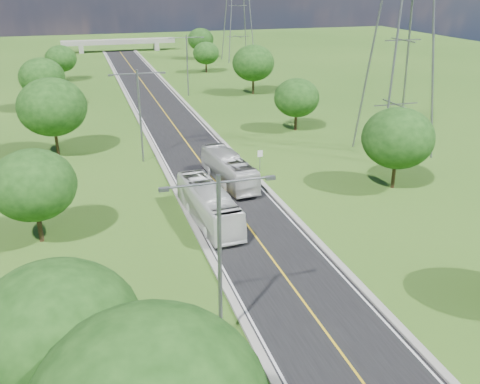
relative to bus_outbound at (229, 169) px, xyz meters
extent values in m
plane|color=#2B5317|center=(-1.21, 24.27, -1.49)|extent=(260.00, 260.00, 0.00)
cube|color=black|center=(-1.21, 30.27, -1.46)|extent=(8.00, 150.00, 0.06)
cube|color=gray|center=(-5.46, 30.27, -1.38)|extent=(0.50, 150.00, 0.22)
cube|color=gray|center=(3.04, 30.27, -1.38)|extent=(0.50, 150.00, 0.22)
cylinder|color=slate|center=(3.99, 2.27, -0.29)|extent=(0.08, 0.08, 2.40)
cube|color=white|center=(3.99, 2.24, 0.51)|extent=(0.55, 0.04, 0.70)
cube|color=gray|center=(-11.21, 104.27, -0.49)|extent=(1.20, 3.00, 2.00)
cube|color=gray|center=(8.79, 104.27, -0.49)|extent=(1.20, 3.00, 2.00)
cube|color=gray|center=(-1.21, 104.27, 1.11)|extent=(30.00, 3.00, 1.20)
cylinder|color=slate|center=(-7.21, -23.73, 3.51)|extent=(0.22, 0.22, 10.00)
cylinder|color=slate|center=(-8.61, -23.73, 8.11)|extent=(2.80, 0.12, 0.12)
cylinder|color=slate|center=(-5.81, -23.73, 8.11)|extent=(2.80, 0.12, 0.12)
cube|color=slate|center=(-9.91, -23.73, 8.06)|extent=(0.50, 0.25, 0.18)
cube|color=slate|center=(-4.51, -23.73, 8.06)|extent=(0.50, 0.25, 0.18)
cylinder|color=slate|center=(-7.21, 9.27, 3.51)|extent=(0.22, 0.22, 10.00)
cylinder|color=slate|center=(-8.61, 9.27, 8.11)|extent=(2.80, 0.12, 0.12)
cylinder|color=slate|center=(-5.81, 9.27, 8.11)|extent=(2.80, 0.12, 0.12)
cube|color=slate|center=(-9.91, 9.27, 8.06)|extent=(0.50, 0.25, 0.18)
cube|color=slate|center=(-4.51, 9.27, 8.06)|extent=(0.50, 0.25, 0.18)
cylinder|color=slate|center=(4.79, 42.27, 3.51)|extent=(0.22, 0.22, 10.00)
cylinder|color=slate|center=(3.39, 42.27, 8.11)|extent=(2.80, 0.12, 0.12)
cylinder|color=slate|center=(6.19, 42.27, 8.11)|extent=(2.80, 0.12, 0.12)
cube|color=slate|center=(2.09, 42.27, 8.06)|extent=(0.50, 0.25, 0.18)
cube|color=slate|center=(7.49, 42.27, 8.06)|extent=(0.50, 0.25, 0.18)
ellipsoid|color=#15390F|center=(-15.21, -27.73, 3.78)|extent=(7.14, 7.14, 6.07)
cylinder|color=black|center=(-17.21, -7.73, -0.14)|extent=(0.36, 0.36, 2.70)
ellipsoid|color=#15390F|center=(-17.21, -7.73, 3.16)|extent=(6.30, 6.30, 5.36)
cylinder|color=black|center=(-16.21, 14.27, 0.13)|extent=(0.36, 0.36, 3.24)
ellipsoid|color=#15390F|center=(-16.21, 14.27, 4.09)|extent=(7.56, 7.56, 6.43)
cylinder|color=black|center=(-18.21, 38.27, -0.05)|extent=(0.36, 0.36, 2.88)
ellipsoid|color=#15390F|center=(-18.21, 38.27, 3.47)|extent=(6.72, 6.72, 5.71)
cylinder|color=black|center=(-15.71, 62.27, -0.23)|extent=(0.36, 0.36, 2.52)
ellipsoid|color=#15390F|center=(-15.71, 62.27, 2.85)|extent=(5.88, 5.88, 5.00)
cylinder|color=black|center=(14.79, -5.73, -0.05)|extent=(0.36, 0.36, 2.88)
ellipsoid|color=#15390F|center=(14.79, -5.73, 3.47)|extent=(6.72, 6.72, 5.71)
cylinder|color=black|center=(13.79, 16.27, -0.23)|extent=(0.36, 0.36, 2.52)
ellipsoid|color=#15390F|center=(13.79, 16.27, 2.85)|extent=(5.88, 5.88, 5.00)
cylinder|color=black|center=(15.79, 40.27, 0.04)|extent=(0.36, 0.36, 3.06)
ellipsoid|color=#15390F|center=(15.79, 40.27, 3.78)|extent=(7.14, 7.14, 6.07)
cylinder|color=black|center=(13.29, 64.27, -0.32)|extent=(0.36, 0.36, 2.34)
ellipsoid|color=#15390F|center=(13.29, 64.27, 2.54)|extent=(5.46, 5.46, 4.64)
cylinder|color=black|center=(16.79, 84.27, -0.14)|extent=(0.36, 0.36, 2.70)
ellipsoid|color=#15390F|center=(16.79, 84.27, 3.16)|extent=(6.30, 6.30, 5.36)
imported|color=silver|center=(0.00, 0.00, 0.00)|extent=(3.27, 10.44, 2.86)
imported|color=white|center=(-4.02, -8.08, 0.07)|extent=(3.29, 10.94, 3.00)
camera|label=1|loc=(-13.32, -47.37, 17.48)|focal=40.00mm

